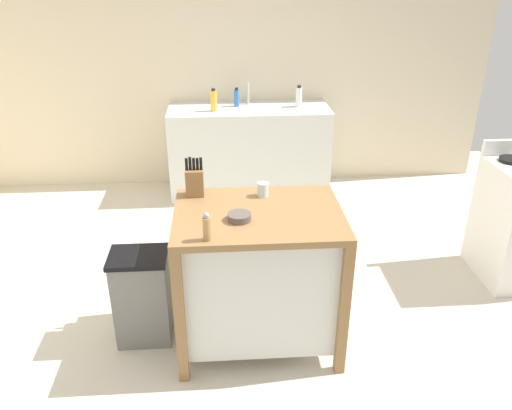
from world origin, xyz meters
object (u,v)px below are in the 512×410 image
drinking_cup (263,189)px  bottle_hand_soap (237,98)px  bottle_dish_soap (214,100)px  knife_block (195,181)px  sink_faucet (248,94)px  kitchen_island (258,271)px  trash_bin (142,297)px  bottle_spray_cleaner (299,97)px  pepper_grinder (207,227)px  bowl_ceramic_small (239,217)px

drinking_cup → bottle_hand_soap: 2.21m
bottle_dish_soap → knife_block: bearing=-93.1°
drinking_cup → sink_faucet: size_ratio=0.40×
bottle_hand_soap → bottle_dish_soap: (-0.23, -0.16, 0.02)m
kitchen_island → trash_bin: bearing=175.6°
knife_block → bottle_dish_soap: size_ratio=1.13×
trash_bin → bottle_dish_soap: 2.37m
kitchen_island → bottle_dish_soap: bearing=96.7°
kitchen_island → sink_faucet: bearing=88.1°
sink_faucet → bottle_spray_cleaner: size_ratio=1.03×
kitchen_island → pepper_grinder: (-0.29, -0.30, 0.48)m
drinking_cup → bottle_spray_cleaner: 2.22m
trash_bin → bottle_hand_soap: size_ratio=3.35×
pepper_grinder → bottle_hand_soap: 2.74m
sink_faucet → trash_bin: bearing=-108.5°
knife_block → sink_faucet: knife_block is taller
bottle_dish_soap → trash_bin: bearing=-101.9°
kitchen_island → bottle_hand_soap: bottle_hand_soap is taller
pepper_grinder → bottle_hand_soap: bottle_hand_soap is taller
bottle_spray_cleaner → sink_faucet: bearing=166.1°
drinking_cup → bottle_spray_cleaner: bottle_spray_cleaner is taller
bottle_spray_cleaner → bottle_hand_soap: bottle_spray_cleaner is taller
pepper_grinder → trash_bin: 0.89m
bowl_ceramic_small → bottle_hand_soap: bottle_hand_soap is taller
kitchen_island → drinking_cup: size_ratio=11.27×
sink_faucet → drinking_cup: bearing=-90.9°
trash_bin → sink_faucet: 2.67m
kitchen_island → bottle_spray_cleaner: bottle_spray_cleaner is taller
knife_block → bowl_ceramic_small: (0.26, -0.36, -0.07)m
knife_block → bottle_spray_cleaner: size_ratio=1.18×
pepper_grinder → bottle_dish_soap: 2.58m
pepper_grinder → trash_bin: bearing=140.9°
knife_block → trash_bin: bearing=-149.6°
bowl_ceramic_small → bottle_dish_soap: bottle_dish_soap is taller
knife_block → bottle_dish_soap: (0.11, 2.00, -0.01)m
trash_bin → sink_faucet: (0.82, 2.44, 0.70)m
drinking_cup → knife_block: bearing=174.1°
bowl_ceramic_small → sink_faucet: sink_faucet is taller
bottle_hand_soap → kitchen_island: bearing=-89.1°
sink_faucet → bottle_dish_soap: 0.42m
bottle_spray_cleaner → pepper_grinder: bearing=-108.1°
trash_bin → bottle_spray_cleaner: (1.32, 2.32, 0.69)m
knife_block → bottle_dish_soap: knife_block is taller
bowl_ceramic_small → bottle_hand_soap: size_ratio=0.72×
pepper_grinder → kitchen_island: bearing=46.1°
drinking_cup → bottle_spray_cleaner: size_ratio=0.41×
pepper_grinder → knife_block: bearing=98.4°
drinking_cup → pepper_grinder: pepper_grinder is taller
bottle_spray_cleaner → kitchen_island: bearing=-103.8°
drinking_cup → trash_bin: bearing=-167.9°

